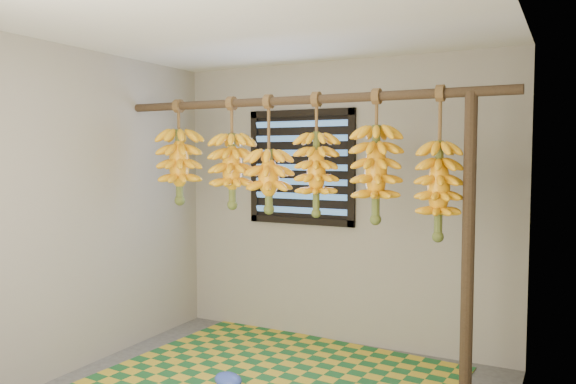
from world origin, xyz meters
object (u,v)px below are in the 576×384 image
Objects in this scene: banana_bunch_b at (232,170)px; banana_bunch_e at (376,174)px; plastic_bag at (228,380)px; support_post at (468,252)px; banana_bunch_a at (179,166)px; banana_bunch_f at (439,190)px; woven_mat at (277,378)px; banana_bunch_c at (269,180)px; banana_bunch_d at (316,174)px.

banana_bunch_e is at bearing -0.00° from banana_bunch_b.
banana_bunch_b is (-0.26, 0.46, 1.43)m from plastic_bag.
banana_bunch_a is (-2.27, 0.00, 0.52)m from support_post.
plastic_bag is 0.23× the size of banana_bunch_f.
banana_bunch_a is at bearing 148.72° from plastic_bag.
banana_bunch_c is at bearing 134.10° from woven_mat.
banana_bunch_b is 0.86× the size of banana_bunch_f.
woven_mat is 1.50m from banana_bunch_d.
plastic_bag is at bearing -31.28° from banana_bunch_a.
banana_bunch_a is 0.96× the size of banana_bunch_c.
woven_mat is 1.43m from banana_bunch_c.
banana_bunch_d is (1.22, -0.00, -0.04)m from banana_bunch_a.
banana_bunch_d is 0.98× the size of banana_bunch_e.
plastic_bag is (-0.22, -0.30, 0.05)m from woven_mat.
banana_bunch_c is at bearing 180.00° from banana_bunch_f.
banana_bunch_e is at bearing -0.00° from banana_bunch_a.
banana_bunch_c and banana_bunch_f have the same top height.
banana_bunch_a and banana_bunch_d have the same top height.
support_post is at bearing -0.00° from banana_bunch_b.
banana_bunch_b is 1.57m from banana_bunch_f.
banana_bunch_f is (2.08, -0.00, -0.13)m from banana_bunch_a.
banana_bunch_a reaches higher than support_post.
woven_mat is 1.77m from banana_bunch_f.
banana_bunch_b reaches higher than plastic_bag.
banana_bunch_e is at bearing 180.00° from support_post.
banana_bunch_d is at bearing 0.00° from banana_bunch_c.
woven_mat is at bearing -171.53° from banana_bunch_f.
banana_bunch_d reaches higher than woven_mat.
banana_bunch_b is 0.71m from banana_bunch_d.
woven_mat is at bearing -18.68° from banana_bunch_b.
banana_bunch_f is at bearing -0.00° from banana_bunch_b.
banana_bunch_a is 0.98× the size of banana_bunch_b.
support_post is 8.71× the size of plastic_bag.
banana_bunch_c is at bearing -0.00° from banana_bunch_b.
banana_bunch_e is (1.15, -0.00, -0.01)m from banana_bunch_b.
plastic_bag is 0.26× the size of banana_bunch_d.
banana_bunch_a and banana_bunch_b have the same top height.
banana_bunch_a is 0.84× the size of banana_bunch_f.
woven_mat is at bearing 53.16° from plastic_bag.
banana_bunch_c reaches higher than plastic_bag.
banana_bunch_f is at bearing 0.00° from banana_bunch_c.
woven_mat is at bearing -172.77° from support_post.
banana_bunch_b reaches higher than support_post.
banana_bunch_e is (0.44, 0.00, 0.01)m from banana_bunch_d.
banana_bunch_a is 2.08m from banana_bunch_f.
banana_bunch_d and banana_bunch_f have the same top height.
support_post is 1.84m from plastic_bag.
banana_bunch_e is at bearing 0.00° from banana_bunch_c.
banana_bunch_b is 0.97× the size of banana_bunch_d.
banana_bunch_c is (-0.16, 0.16, 1.42)m from woven_mat.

